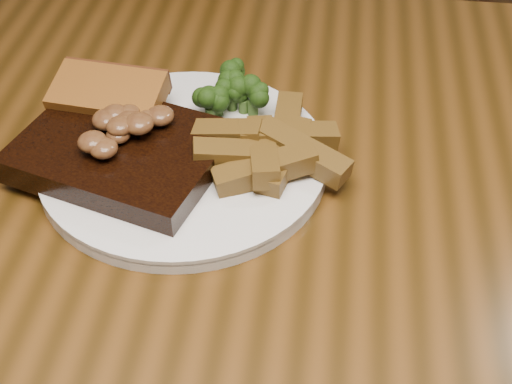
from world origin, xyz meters
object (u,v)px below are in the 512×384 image
chair_far (172,43)px  potato_wedges (253,150)px  garlic_bread (111,111)px  plate (184,161)px  steak (122,152)px  dining_table (258,291)px

chair_far → potato_wedges: chair_far is taller
garlic_bread → potato_wedges: (0.15, -0.04, -0.00)m
potato_wedges → garlic_bread: bearing=164.0°
plate → garlic_bread: size_ratio=2.54×
chair_far → garlic_bread: size_ratio=7.91×
chair_far → steak: 0.74m
dining_table → garlic_bread: bearing=144.0°
garlic_bread → dining_table: bearing=-30.4°
dining_table → chair_far: size_ratio=1.81×
chair_far → plate: size_ratio=3.11×
plate → potato_wedges: bearing=2.9°
dining_table → garlic_bread: (-0.17, 0.12, 0.12)m
garlic_bread → plate: bearing=-23.7°
plate → steak: steak is taller
plate → steak: size_ratio=1.51×
plate → steak: bearing=-162.6°
plate → potato_wedges: potato_wedges is taller
steak → potato_wedges: size_ratio=1.49×
steak → dining_table: bearing=-5.9°
potato_wedges → chair_far: bearing=110.6°
plate → potato_wedges: 0.07m
steak → garlic_bread: size_ratio=1.68×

